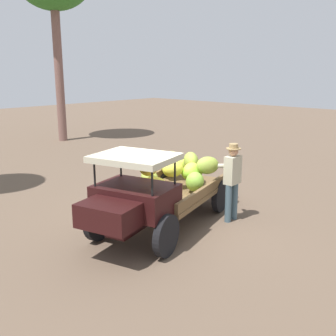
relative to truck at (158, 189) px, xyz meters
The scene contains 4 objects.
ground_plane 0.97m from the truck, 169.21° to the right, with size 60.00×60.00×0.00m, color brown.
truck is the anchor object (origin of this frame).
farmer 1.77m from the truck, 148.43° to the left, with size 0.53×0.46×1.83m.
wooden_crate 2.73m from the truck, behind, with size 0.52×0.38×0.51m, color #866248.
Camera 1 is at (6.26, 5.86, 3.44)m, focal length 42.49 mm.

